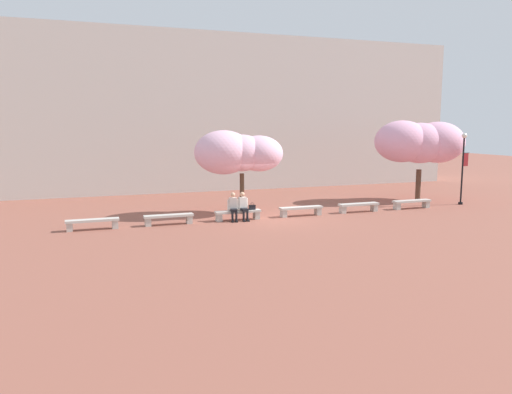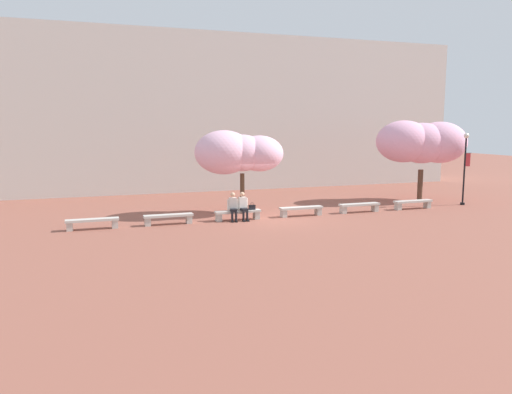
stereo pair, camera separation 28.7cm
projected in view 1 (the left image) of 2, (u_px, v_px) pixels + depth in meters
ground_plane at (270, 218)px, 23.37m from camera, size 100.00×100.00×0.00m
building_facade at (205, 113)px, 34.04m from camera, size 35.98×4.00×10.26m
stone_bench_west_end at (92, 222)px, 20.68m from camera, size 2.14×0.42×0.45m
stone_bench_near_west at (169, 218)px, 21.74m from camera, size 2.14×0.42×0.45m
stone_bench_center at (238, 213)px, 22.80m from camera, size 2.14×0.42×0.45m
stone_bench_near_east at (301, 210)px, 23.86m from camera, size 2.14×0.42×0.45m
stone_bench_east_end at (359, 206)px, 24.92m from camera, size 2.14×0.42×0.45m
stone_bench_far_east at (412, 203)px, 25.98m from camera, size 2.14×0.42×0.45m
person_seated_left at (233, 206)px, 22.62m from camera, size 0.51×0.72×1.29m
person_seated_right at (243, 205)px, 22.77m from camera, size 0.51×0.70×1.29m
handbag at (252, 207)px, 22.96m from camera, size 0.30×0.15×0.34m
cherry_tree_main at (238, 153)px, 24.20m from camera, size 4.34×2.80×4.08m
cherry_tree_secondary at (420, 142)px, 28.52m from camera, size 5.31×3.27×4.59m
lamp_post_with_banner at (463, 162)px, 27.11m from camera, size 0.54×0.28×3.90m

